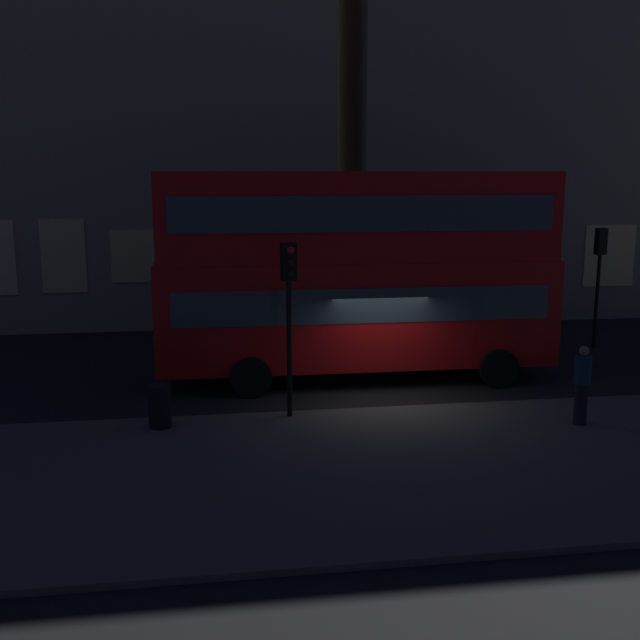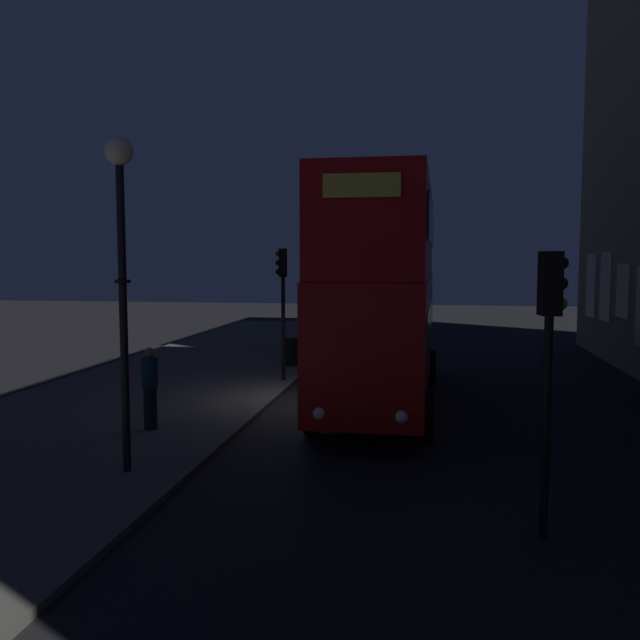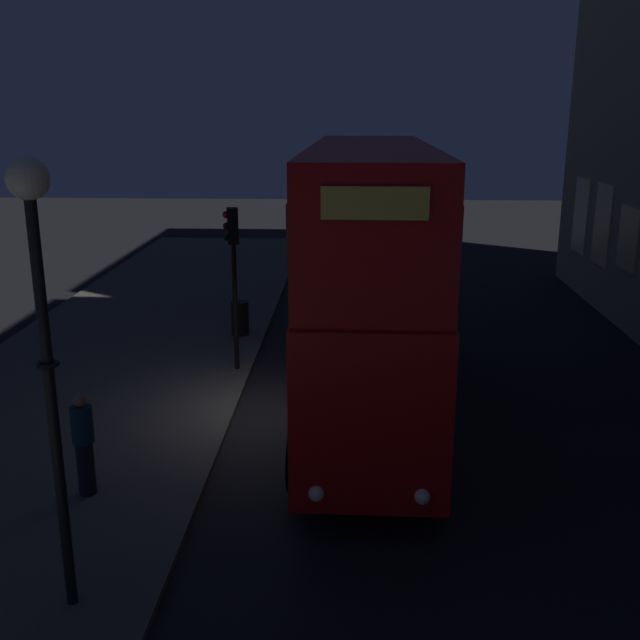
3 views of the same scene
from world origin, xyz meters
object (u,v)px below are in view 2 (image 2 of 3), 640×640
Objects in this scene: traffic_light_far_side at (550,334)px; street_lamp at (121,233)px; litter_bin at (292,351)px; pedestrian at (150,387)px; traffic_light_near_kerb at (282,286)px; double_decker_bus at (384,284)px.

street_lamp is (-1.56, -6.79, 1.44)m from traffic_light_far_side.
litter_bin is at bearing 178.05° from street_lamp.
litter_bin is (-9.28, 1.20, -0.44)m from pedestrian.
pedestrian is (6.36, -1.54, -1.96)m from traffic_light_near_kerb.
double_decker_bus is 9.02m from traffic_light_far_side.
traffic_light_near_kerb is 3.80m from litter_bin.
street_lamp is (7.00, -3.97, 1.09)m from double_decker_bus.
street_lamp is at bearing -1.95° from litter_bin.
traffic_light_far_side is 4.06× the size of litter_bin.
traffic_light_far_side is 8.94m from pedestrian.
traffic_light_near_kerb is 9.32m from street_lamp.
double_decker_bus is at bearing 11.31° from traffic_light_far_side.
traffic_light_far_side reaches higher than litter_bin.
street_lamp is at bearing 70.18° from traffic_light_far_side.
traffic_light_near_kerb is at bearing 6.57° from litter_bin.
traffic_light_near_kerb is 4.16× the size of litter_bin.
street_lamp is 12.67m from litter_bin.
street_lamp is (9.20, -0.75, 1.25)m from traffic_light_near_kerb.
pedestrian is (4.16, -4.76, -2.12)m from double_decker_bus.
litter_bin is at bearing 174.35° from traffic_light_near_kerb.
pedestrian is 9.37m from litter_bin.
traffic_light_near_kerb is at bearing 175.34° from street_lamp.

